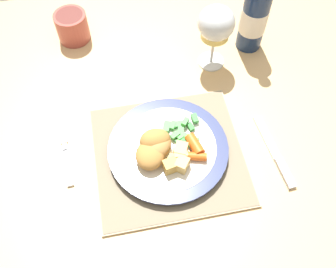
# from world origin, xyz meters

# --- Properties ---
(ground_plane) EXTENTS (6.00, 6.00, 0.00)m
(ground_plane) POSITION_xyz_m (0.00, 0.00, 0.00)
(ground_plane) COLOR brown
(dining_table) EXTENTS (1.13, 1.02, 0.74)m
(dining_table) POSITION_xyz_m (0.00, 0.00, 0.65)
(dining_table) COLOR tan
(dining_table) RESTS_ON ground
(placemat) EXTENTS (0.31, 0.29, 0.01)m
(placemat) POSITION_xyz_m (0.00, -0.06, 0.74)
(placemat) COLOR tan
(placemat) RESTS_ON dining_table
(dinner_plate) EXTENTS (0.25, 0.25, 0.02)m
(dinner_plate) POSITION_xyz_m (-0.00, -0.05, 0.76)
(dinner_plate) COLOR silver
(dinner_plate) RESTS_ON placemat
(breaded_croquettes) EXTENTS (0.10, 0.10, 0.05)m
(breaded_croquettes) POSITION_xyz_m (-0.03, -0.06, 0.79)
(breaded_croquettes) COLOR #B77F3D
(breaded_croquettes) RESTS_ON dinner_plate
(green_beans_pile) EXTENTS (0.08, 0.08, 0.02)m
(green_beans_pile) POSITION_xyz_m (0.03, -0.03, 0.77)
(green_beans_pile) COLOR #338438
(green_beans_pile) RESTS_ON dinner_plate
(glazed_carrots) EXTENTS (0.07, 0.06, 0.02)m
(glazed_carrots) POSITION_xyz_m (0.04, -0.08, 0.78)
(glazed_carrots) COLOR orange
(glazed_carrots) RESTS_ON dinner_plate
(fork) EXTENTS (0.02, 0.13, 0.01)m
(fork) POSITION_xyz_m (-0.21, -0.04, 0.74)
(fork) COLOR silver
(fork) RESTS_ON dining_table
(table_knife) EXTENTS (0.03, 0.18, 0.01)m
(table_knife) POSITION_xyz_m (0.22, -0.11, 0.74)
(table_knife) COLOR silver
(table_knife) RESTS_ON dining_table
(wine_glass) EXTENTS (0.08, 0.08, 0.16)m
(wine_glass) POSITION_xyz_m (0.15, 0.18, 0.86)
(wine_glass) COLOR silver
(wine_glass) RESTS_ON dining_table
(bottle) EXTENTS (0.06, 0.06, 0.27)m
(bottle) POSITION_xyz_m (0.26, 0.22, 0.84)
(bottle) COLOR navy
(bottle) RESTS_ON dining_table
(roast_potatoes) EXTENTS (0.06, 0.07, 0.03)m
(roast_potatoes) POSITION_xyz_m (0.01, -0.09, 0.78)
(roast_potatoes) COLOR gold
(roast_potatoes) RESTS_ON dinner_plate
(drinking_cup) EXTENTS (0.08, 0.08, 0.07)m
(drinking_cup) POSITION_xyz_m (-0.17, 0.33, 0.78)
(drinking_cup) COLOR #B24C42
(drinking_cup) RESTS_ON dining_table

